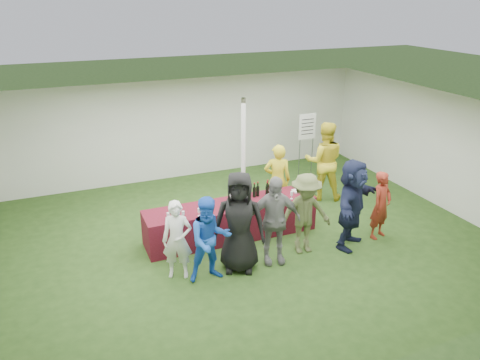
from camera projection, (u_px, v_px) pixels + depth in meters
name	position (u px, v px, depth m)	size (l,w,h in m)	color
ground	(243.00, 239.00, 9.77)	(60.00, 60.00, 0.00)	#284719
tent	(243.00, 158.00, 10.47)	(10.00, 10.00, 10.00)	white
serving_table	(231.00, 220.00, 9.75)	(3.60, 0.80, 0.75)	maroon
wine_bottles	(256.00, 191.00, 9.91)	(0.74, 0.16, 0.32)	black
wine_glasses	(216.00, 208.00, 9.18)	(2.71, 0.12, 0.16)	silver
water_bottle	(232.00, 198.00, 9.65)	(0.07, 0.07, 0.23)	silver
bar_towel	(298.00, 191.00, 10.21)	(0.25, 0.18, 0.03)	white
dump_bucket	(306.00, 192.00, 9.96)	(0.22, 0.22, 0.18)	slate
wine_list_sign	(307.00, 131.00, 12.59)	(0.50, 0.03, 1.80)	slate
staff_pourer	(277.00, 180.00, 10.60)	(0.61, 0.40, 1.68)	gold
staff_back	(324.00, 161.00, 11.37)	(0.95, 0.74, 1.95)	gold
customer_0	(177.00, 240.00, 8.24)	(0.54, 0.35, 1.47)	silver
customer_1	(210.00, 240.00, 8.14)	(0.77, 0.60, 1.59)	blue
customer_2	(239.00, 222.00, 8.38)	(0.94, 0.61, 1.92)	black
customer_3	(274.00, 220.00, 8.65)	(1.02, 0.42, 1.74)	slate
customer_4	(305.00, 214.00, 9.01)	(1.06, 0.61, 1.64)	#505830
customer_5	(352.00, 204.00, 9.20)	(1.71, 0.54, 1.84)	#171D39
customer_6	(381.00, 205.00, 9.61)	(0.53, 0.35, 1.45)	maroon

